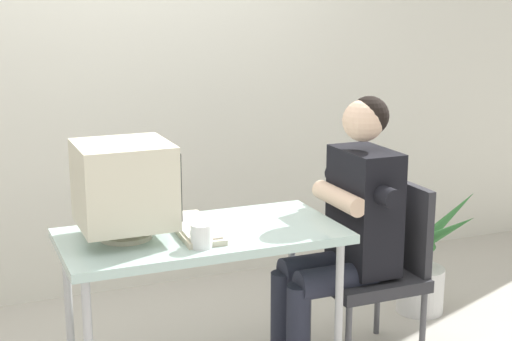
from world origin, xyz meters
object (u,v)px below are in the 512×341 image
object	(u,v)px
crt_monitor	(125,185)
potted_plant	(422,262)
office_chair	(378,262)
desk_mug	(201,236)
keyboard	(194,228)
person_seated	(346,224)
desk	(202,245)

from	to	relation	value
crt_monitor	potted_plant	distance (m)	1.90
office_chair	desk_mug	world-z (taller)	office_chair
crt_monitor	keyboard	bearing A→B (deg)	-2.87
keyboard	office_chair	bearing A→B (deg)	-1.15
person_seated	office_chair	bearing A→B (deg)	-0.00
desk	potted_plant	bearing A→B (deg)	14.43
desk_mug	potted_plant	bearing A→B (deg)	20.67
desk	desk_mug	xyz separation A→B (m)	(-0.07, -0.20, 0.11)
desk	desk_mug	world-z (taller)	desk_mug
keyboard	potted_plant	bearing A→B (deg)	13.25
potted_plant	keyboard	bearing A→B (deg)	-166.75
desk	person_seated	bearing A→B (deg)	0.42
crt_monitor	desk_mug	world-z (taller)	crt_monitor
keyboard	desk	bearing A→B (deg)	-38.85
desk	office_chair	world-z (taller)	office_chair
person_seated	desk_mug	world-z (taller)	person_seated
crt_monitor	person_seated	size ratio (longest dim) A/B	0.31
desk	crt_monitor	distance (m)	0.44
desk	keyboard	size ratio (longest dim) A/B	2.50
keyboard	potted_plant	world-z (taller)	keyboard
keyboard	desk_mug	world-z (taller)	desk_mug
crt_monitor	potted_plant	size ratio (longest dim) A/B	0.58
keyboard	desk_mug	xyz separation A→B (m)	(-0.04, -0.22, 0.03)
potted_plant	desk_mug	distance (m)	1.67
potted_plant	desk_mug	bearing A→B (deg)	-159.33
office_chair	desk_mug	xyz separation A→B (m)	(-0.97, -0.20, 0.32)
crt_monitor	person_seated	world-z (taller)	person_seated
crt_monitor	potted_plant	bearing A→B (deg)	10.63
crt_monitor	keyboard	xyz separation A→B (m)	(0.29, -0.01, -0.22)
crt_monitor	keyboard	size ratio (longest dim) A/B	0.84
potted_plant	desk_mug	world-z (taller)	desk_mug
crt_monitor	desk_mug	size ratio (longest dim) A/B	4.14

